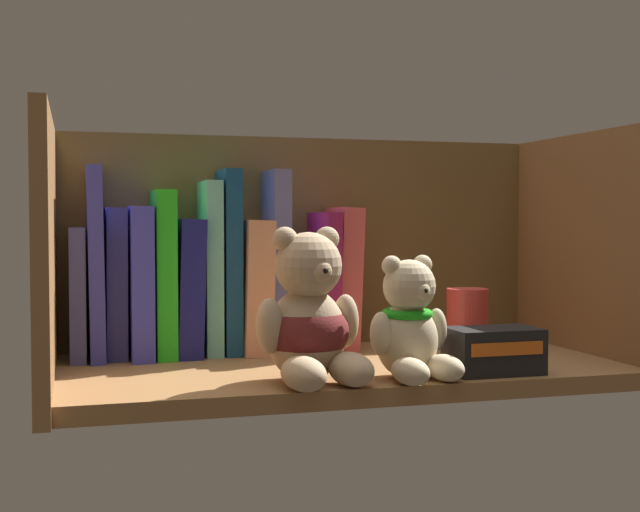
# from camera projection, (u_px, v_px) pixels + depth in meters

# --- Properties ---
(shelf_board) EXTENTS (0.65, 0.31, 0.02)m
(shelf_board) POSITION_uv_depth(u_px,v_px,m) (340.00, 371.00, 1.01)
(shelf_board) COLOR olive
(shelf_board) RESTS_ON ground
(shelf_back_panel) EXTENTS (0.67, 0.01, 0.30)m
(shelf_back_panel) POSITION_uv_depth(u_px,v_px,m) (304.00, 249.00, 1.16)
(shelf_back_panel) COLOR brown
(shelf_back_panel) RESTS_ON ground
(shelf_side_panel_left) EXTENTS (0.02, 0.34, 0.30)m
(shelf_side_panel_left) POSITION_uv_depth(u_px,v_px,m) (46.00, 257.00, 0.91)
(shelf_side_panel_left) COLOR olive
(shelf_side_panel_left) RESTS_ON ground
(shelf_side_panel_right) EXTENTS (0.02, 0.34, 0.30)m
(shelf_side_panel_right) POSITION_uv_depth(u_px,v_px,m) (585.00, 251.00, 1.09)
(shelf_side_panel_right) COLOR olive
(shelf_side_panel_right) RESTS_ON ground
(book_0) EXTENTS (0.02, 0.12, 0.16)m
(book_0) POSITION_uv_depth(u_px,v_px,m) (77.00, 293.00, 1.04)
(book_0) COLOR #454995
(book_0) RESTS_ON shelf_board
(book_1) EXTENTS (0.02, 0.13, 0.23)m
(book_1) POSITION_uv_depth(u_px,v_px,m) (95.00, 263.00, 1.04)
(book_1) COLOR #353AAE
(book_1) RESTS_ON shelf_board
(book_2) EXTENTS (0.03, 0.10, 0.18)m
(book_2) POSITION_uv_depth(u_px,v_px,m) (116.00, 282.00, 1.05)
(book_2) COLOR navy
(book_2) RESTS_ON shelf_board
(book_3) EXTENTS (0.03, 0.14, 0.19)m
(book_3) POSITION_uv_depth(u_px,v_px,m) (139.00, 281.00, 1.06)
(book_3) COLOR #3A3FCC
(book_3) RESTS_ON shelf_board
(book_4) EXTENTS (0.02, 0.13, 0.21)m
(book_4) POSITION_uv_depth(u_px,v_px,m) (162.00, 273.00, 1.06)
(book_4) COLOR green
(book_4) RESTS_ON shelf_board
(book_5) EXTENTS (0.04, 0.12, 0.17)m
(book_5) POSITION_uv_depth(u_px,v_px,m) (187.00, 287.00, 1.07)
(book_5) COLOR navy
(book_5) RESTS_ON shelf_board
(book_6) EXTENTS (0.02, 0.10, 0.22)m
(book_6) POSITION_uv_depth(u_px,v_px,m) (209.00, 267.00, 1.08)
(book_6) COLOR #6AC4B9
(book_6) RESTS_ON shelf_board
(book_7) EXTENTS (0.02, 0.10, 0.23)m
(book_7) POSITION_uv_depth(u_px,v_px,m) (228.00, 261.00, 1.09)
(book_7) COLOR navy
(book_7) RESTS_ON shelf_board
(book_8) EXTENTS (0.04, 0.12, 0.17)m
(book_8) POSITION_uv_depth(u_px,v_px,m) (251.00, 286.00, 1.10)
(book_8) COLOR tan
(book_8) RESTS_ON shelf_board
(book_9) EXTENTS (0.02, 0.10, 0.23)m
(book_9) POSITION_uv_depth(u_px,v_px,m) (275.00, 261.00, 1.10)
(book_9) COLOR slate
(book_9) RESTS_ON shelf_board
(book_10) EXTENTS (0.04, 0.12, 0.15)m
(book_10) POSITION_uv_depth(u_px,v_px,m) (298.00, 292.00, 1.11)
(book_10) COLOR #59346A
(book_10) RESTS_ON shelf_board
(book_11) EXTENTS (0.02, 0.14, 0.18)m
(book_11) POSITION_uv_depth(u_px,v_px,m) (320.00, 280.00, 1.12)
(book_11) COLOR maroon
(book_11) RESTS_ON shelf_board
(book_12) EXTENTS (0.04, 0.11, 0.19)m
(book_12) POSITION_uv_depth(u_px,v_px,m) (339.00, 278.00, 1.13)
(book_12) COLOR #CC4E4E
(book_12) RESTS_ON shelf_board
(teddy_bear_larger) EXTENTS (0.12, 0.13, 0.16)m
(teddy_bear_larger) POSITION_uv_depth(u_px,v_px,m) (309.00, 321.00, 0.88)
(teddy_bear_larger) COLOR tan
(teddy_bear_larger) RESTS_ON shelf_board
(teddy_bear_smaller) EXTENTS (0.10, 0.10, 0.13)m
(teddy_bear_smaller) POSITION_uv_depth(u_px,v_px,m) (410.00, 326.00, 0.90)
(teddy_bear_smaller) COLOR beige
(teddy_bear_smaller) RESTS_ON shelf_board
(pillar_candle) EXTENTS (0.05, 0.05, 0.08)m
(pillar_candle) POSITION_uv_depth(u_px,v_px,m) (467.00, 323.00, 1.05)
(pillar_candle) COLOR #C63833
(pillar_candle) RESTS_ON shelf_board
(small_product_box) EXTENTS (0.10, 0.06, 0.05)m
(small_product_box) POSITION_uv_depth(u_px,v_px,m) (494.00, 351.00, 0.94)
(small_product_box) COLOR black
(small_product_box) RESTS_ON shelf_board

